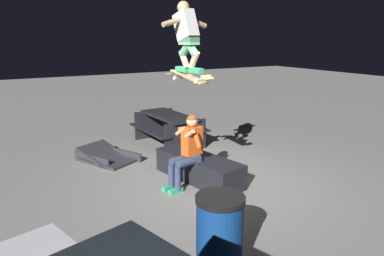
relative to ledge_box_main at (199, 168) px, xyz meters
The scene contains 8 objects.
ground_plane 0.40m from the ledge_box_main, 145.98° to the right, with size 40.00×40.00×0.00m, color slate.
ledge_box_main is the anchor object (origin of this frame).
person_sitting_on_ledge 0.61m from the ledge_box_main, 117.20° to the left, with size 0.60×0.78×1.29m.
skateboard 1.76m from the ledge_box_main, 122.40° to the left, with size 1.04×0.37×0.18m.
skater_airborne 2.43m from the ledge_box_main, 113.94° to the left, with size 0.63×0.89×1.12m.
kicker_ramp 2.20m from the ledge_box_main, 32.24° to the left, with size 1.37×1.21×0.40m.
picnic_table_back 2.41m from the ledge_box_main, 12.79° to the right, with size 1.79×1.46×0.75m.
trash_bin 2.71m from the ledge_box_main, 154.03° to the left, with size 0.55×0.55×0.92m.
Camera 1 is at (-5.05, 3.37, 2.58)m, focal length 33.28 mm.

